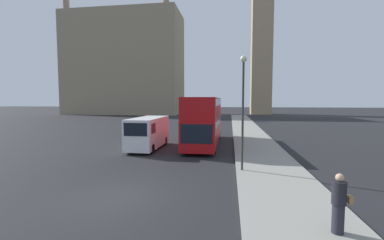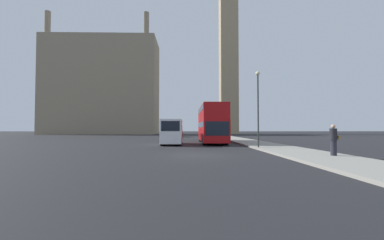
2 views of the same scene
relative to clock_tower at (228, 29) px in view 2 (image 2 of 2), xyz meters
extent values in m
plane|color=black|center=(-13.53, -68.60, -35.45)|extent=(300.00, 300.00, 0.00)
cube|color=gray|center=(-6.58, -68.60, -35.37)|extent=(3.90, 120.00, 0.15)
cube|color=tan|center=(0.00, 0.00, -12.02)|extent=(5.75, 5.75, 46.85)
cube|color=gray|center=(-40.48, -4.01, -20.64)|extent=(33.89, 14.34, 29.62)
cylinder|color=gray|center=(-54.88, -10.10, -2.57)|extent=(1.72, 1.72, 6.52)
cylinder|color=gray|center=(-26.07, -10.10, -2.57)|extent=(1.72, 1.72, 6.52)
cube|color=#A80F11|center=(-11.22, -55.20, -34.02)|extent=(2.56, 11.15, 2.28)
cube|color=#A80F11|center=(-11.22, -55.20, -32.02)|extent=(2.56, 10.93, 1.72)
cube|color=black|center=(-11.22, -55.20, -33.30)|extent=(2.60, 10.70, 0.55)
cube|color=black|center=(-11.22, -55.20, -31.54)|extent=(2.60, 10.48, 0.55)
cube|color=black|center=(-11.22, -60.78, -33.75)|extent=(2.25, 0.03, 1.37)
cylinder|color=black|center=(-12.15, -59.10, -34.93)|extent=(0.72, 1.03, 1.03)
cylinder|color=black|center=(-10.30, -59.10, -34.93)|extent=(0.72, 1.03, 1.03)
cylinder|color=black|center=(-12.15, -51.29, -34.93)|extent=(0.72, 1.03, 1.03)
cylinder|color=black|center=(-10.30, -51.29, -34.93)|extent=(0.72, 1.03, 1.03)
cube|color=white|center=(-15.69, -57.84, -34.04)|extent=(2.08, 5.91, 2.41)
cube|color=black|center=(-15.69, -60.81, -33.51)|extent=(1.77, 0.02, 0.96)
cube|color=black|center=(-15.69, -59.76, -33.51)|extent=(2.11, 1.06, 0.77)
cylinder|color=black|center=(-16.47, -59.85, -35.07)|extent=(0.52, 0.76, 0.76)
cylinder|color=black|center=(-14.91, -59.85, -35.07)|extent=(0.52, 0.76, 0.76)
cylinder|color=black|center=(-16.47, -55.83, -35.07)|extent=(0.52, 0.76, 0.76)
cylinder|color=black|center=(-14.91, -55.83, -35.07)|extent=(0.52, 0.76, 0.76)
cylinder|color=#23232D|center=(-5.75, -70.62, -34.87)|extent=(0.34, 0.34, 0.86)
cylinder|color=black|center=(-5.75, -70.62, -34.09)|extent=(0.40, 0.40, 0.68)
sphere|color=tan|center=(-5.75, -70.62, -33.63)|extent=(0.23, 0.23, 0.23)
cube|color=olive|center=(-5.45, -70.62, -34.26)|extent=(0.12, 0.24, 0.20)
cylinder|color=#2D332D|center=(-8.21, -64.03, -32.31)|extent=(0.12, 0.12, 5.97)
sphere|color=beige|center=(-8.21, -64.03, -29.15)|extent=(0.36, 0.36, 0.36)
cube|color=maroon|center=(-15.79, -32.68, -34.88)|extent=(1.88, 4.34, 0.81)
cube|color=black|center=(-15.79, -32.57, -34.19)|extent=(1.69, 2.08, 0.56)
cylinder|color=black|center=(-16.53, -34.07, -35.11)|extent=(0.41, 0.67, 0.67)
cylinder|color=black|center=(-15.06, -34.07, -35.11)|extent=(0.41, 0.67, 0.67)
cylinder|color=black|center=(-16.53, -31.29, -35.11)|extent=(0.41, 0.67, 0.67)
cylinder|color=black|center=(-15.06, -31.29, -35.11)|extent=(0.41, 0.67, 0.67)
camera|label=1|loc=(-8.92, -78.44, -31.41)|focal=24.00mm
camera|label=2|loc=(-14.19, -85.14, -33.76)|focal=24.00mm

